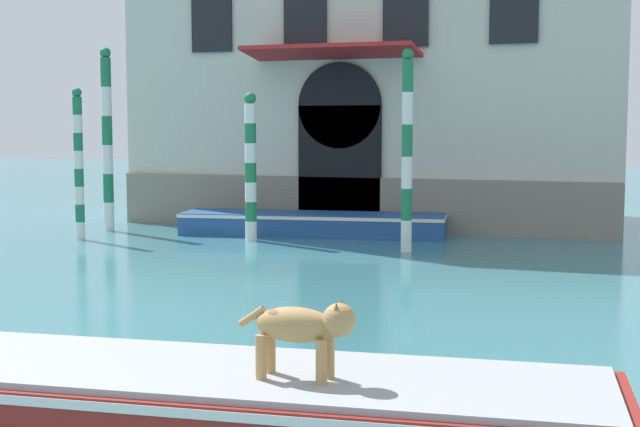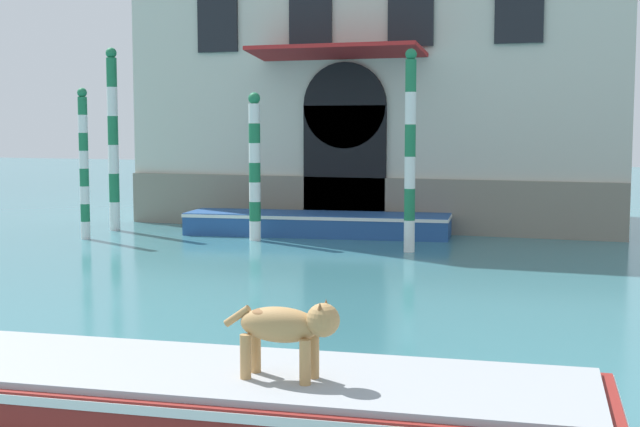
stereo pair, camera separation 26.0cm
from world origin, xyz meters
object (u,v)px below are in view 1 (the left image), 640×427
dog_on_deck (303,327)px  mooring_pole_3 (251,166)px  boat_foreground (169,393)px  mooring_pole_0 (407,150)px  mooring_pole_1 (79,163)px  boat_moored_near_palazzo (313,224)px  mooring_pole_2 (107,139)px

dog_on_deck → mooring_pole_3: mooring_pole_3 is taller
boat_foreground → mooring_pole_0: size_ratio=1.91×
mooring_pole_0 → mooring_pole_1: bearing=-176.6°
dog_on_deck → boat_moored_near_palazzo: (-4.59, 13.68, -0.73)m
boat_foreground → boat_moored_near_palazzo: bearing=98.0°
mooring_pole_3 → mooring_pole_2: bearing=171.8°
boat_moored_near_palazzo → mooring_pole_2: bearing=-179.1°
boat_foreground → mooring_pole_0: 11.72m
mooring_pole_0 → mooring_pole_3: bearing=170.2°
boat_foreground → mooring_pole_1: mooring_pole_1 is taller
boat_foreground → mooring_pole_3: 13.06m
boat_moored_near_palazzo → mooring_pole_0: bearing=-43.9°
boat_moored_near_palazzo → mooring_pole_1: bearing=-160.6°
dog_on_deck → mooring_pole_2: bearing=127.5°
boat_foreground → mooring_pole_2: bearing=118.1°
boat_foreground → mooring_pole_2: size_ratio=1.77×
mooring_pole_2 → dog_on_deck: bearing=-52.6°
boat_moored_near_palazzo → mooring_pole_3: (-1.06, -1.41, 1.47)m
mooring_pole_3 → boat_foreground: bearing=-70.5°
mooring_pole_0 → mooring_pole_2: size_ratio=0.93×
mooring_pole_1 → mooring_pole_2: mooring_pole_2 is taller
dog_on_deck → mooring_pole_1: (-9.57, 11.14, 0.79)m
mooring_pole_0 → mooring_pole_2: bearing=171.0°
boat_foreground → dog_on_deck: (1.31, -0.04, 0.72)m
boat_foreground → mooring_pole_3: bearing=104.0°
boat_foreground → mooring_pole_0: mooring_pole_0 is taller
mooring_pole_0 → mooring_pole_1: (-7.82, -0.46, -0.37)m
boat_moored_near_palazzo → mooring_pole_1: mooring_pole_1 is taller
dog_on_deck → mooring_pole_0: mooring_pole_0 is taller
boat_foreground → boat_moored_near_palazzo: 14.02m
mooring_pole_1 → mooring_pole_2: (-0.29, 1.75, 0.55)m
boat_moored_near_palazzo → mooring_pole_1: (-4.98, -2.54, 1.52)m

